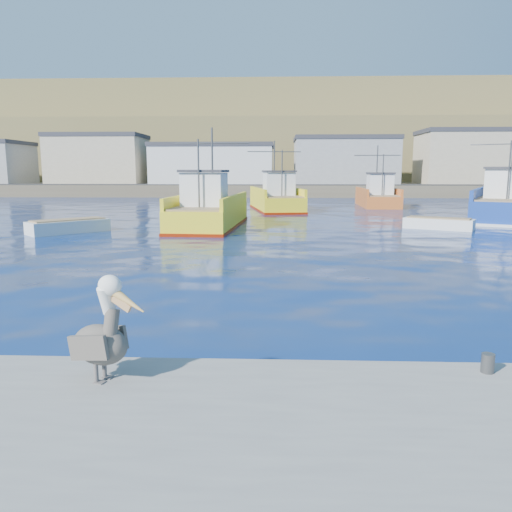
{
  "coord_description": "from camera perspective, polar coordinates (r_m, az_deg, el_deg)",
  "views": [
    {
      "loc": [
        -0.27,
        -10.84,
        3.57
      ],
      "look_at": [
        -0.85,
        3.19,
        1.18
      ],
      "focal_mm": 35.0,
      "sensor_mm": 36.0,
      "label": 1
    }
  ],
  "objects": [
    {
      "name": "boat_orange",
      "position": [
        52.59,
        13.75,
        6.68
      ],
      "size": [
        4.71,
        9.07,
        6.17
      ],
      "color": "#CC6125",
      "rests_on": "ground"
    },
    {
      "name": "pelican",
      "position": [
        7.73,
        -17.13,
        -8.73
      ],
      "size": [
        1.29,
        0.77,
        1.62
      ],
      "color": "#595451",
      "rests_on": "dock"
    },
    {
      "name": "ground",
      "position": [
        11.42,
        3.66,
        -8.57
      ],
      "size": [
        260.0,
        260.0,
        0.0
      ],
      "primitive_type": "plane",
      "color": "#061150",
      "rests_on": "ground"
    },
    {
      "name": "far_shore",
      "position": [
        120.17,
        2.55,
        12.26
      ],
      "size": [
        200.0,
        81.0,
        24.0
      ],
      "color": "brown",
      "rests_on": "ground"
    },
    {
      "name": "trawler_blue",
      "position": [
        41.54,
        26.83,
        5.25
      ],
      "size": [
        9.43,
        13.14,
        6.67
      ],
      "color": "navy",
      "rests_on": "ground"
    },
    {
      "name": "trawler_yellow_b",
      "position": [
        46.25,
        2.34,
        6.5
      ],
      "size": [
        5.37,
        11.06,
        6.43
      ],
      "color": "yellow",
      "rests_on": "ground"
    },
    {
      "name": "skiff_mid",
      "position": [
        33.11,
        20.14,
        3.4
      ],
      "size": [
        4.28,
        3.2,
        0.89
      ],
      "color": "silver",
      "rests_on": "ground"
    },
    {
      "name": "skiff_left",
      "position": [
        31.21,
        -20.62,
        3.07
      ],
      "size": [
        4.28,
        4.35,
        0.98
      ],
      "color": "silver",
      "rests_on": "ground"
    },
    {
      "name": "trawler_yellow_a",
      "position": [
        32.32,
        -5.39,
        5.1
      ],
      "size": [
        4.92,
        10.97,
        6.45
      ],
      "color": "yellow",
      "rests_on": "ground"
    },
    {
      "name": "dock_bollards",
      "position": [
        8.04,
        8.62,
        -11.75
      ],
      "size": [
        36.2,
        0.2,
        0.3
      ],
      "color": "#4C4C4C",
      "rests_on": "dock"
    }
  ]
}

